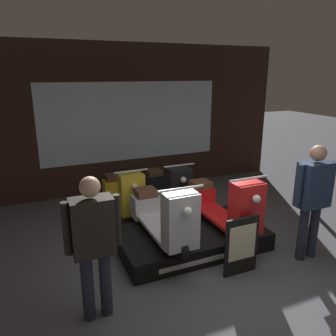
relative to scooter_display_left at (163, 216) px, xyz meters
name	(u,v)px	position (x,y,z in m)	size (l,w,h in m)	color
ground_plane	(228,282)	(0.52, -0.90, -0.64)	(30.00, 30.00, 0.00)	#4C4C51
shop_wall_back	(132,119)	(0.52, 3.03, 0.95)	(7.22, 0.09, 3.20)	#331E19
display_platform	(191,238)	(0.50, 0.09, -0.51)	(2.21, 1.21, 0.28)	black
scooter_display_left	(163,216)	(0.00, 0.00, 0.00)	(0.60, 1.72, 0.97)	black
scooter_display_right	(223,205)	(1.00, 0.00, 0.00)	(0.60, 1.72, 0.97)	black
scooter_backrow_0	(123,193)	(-0.07, 1.83, -0.28)	(0.60, 1.72, 0.97)	black
scooter_backrow_1	(167,186)	(0.84, 1.83, -0.28)	(0.60, 1.72, 0.97)	black
person_left_browsing	(93,238)	(-1.12, -0.84, 0.30)	(0.59, 0.24, 1.61)	#232838
person_right_browsing	(313,193)	(1.89, -0.84, 0.35)	(0.62, 0.26, 1.66)	#232838
price_sign_board	(241,246)	(0.77, -0.79, -0.24)	(0.49, 0.04, 0.81)	black
street_bollard	(320,194)	(3.17, 0.14, -0.20)	(0.09, 0.09, 0.89)	gray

